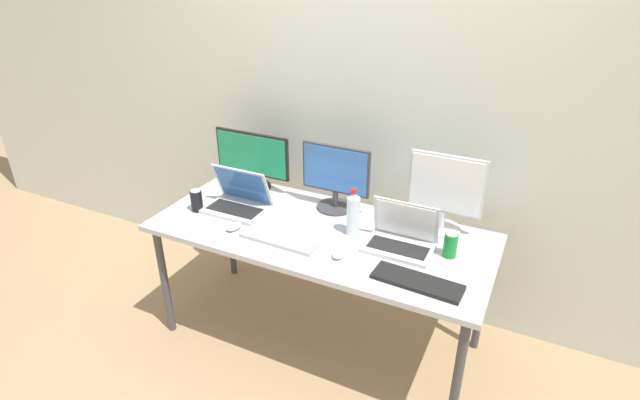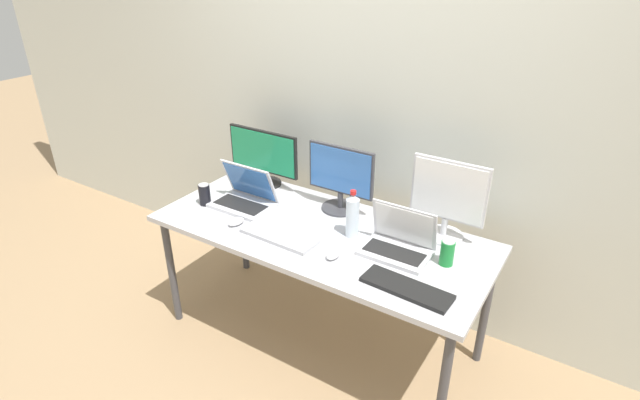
{
  "view_description": "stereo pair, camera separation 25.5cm",
  "coord_description": "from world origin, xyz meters",
  "px_view_note": "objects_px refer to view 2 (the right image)",
  "views": [
    {
      "loc": [
        0.99,
        -2.04,
        2.09
      ],
      "look_at": [
        0.0,
        0.0,
        0.92
      ],
      "focal_mm": 28.0,
      "sensor_mm": 36.0,
      "label": 1
    },
    {
      "loc": [
        1.22,
        -1.92,
        2.09
      ],
      "look_at": [
        0.0,
        0.0,
        0.92
      ],
      "focal_mm": 28.0,
      "sensor_mm": 36.0,
      "label": 2
    }
  ],
  "objects_px": {
    "keyboard_main": "(279,236)",
    "monitor_right": "(448,198)",
    "monitor_center": "(341,177)",
    "keyboard_aux": "(406,288)",
    "mouse_by_keyboard": "(334,254)",
    "soda_can_near_keyboard": "(447,253)",
    "work_desk": "(320,240)",
    "mouse_by_laptop": "(236,222)",
    "soda_can_by_laptop": "(205,194)",
    "laptop_secondary": "(399,242)",
    "laptop_silver": "(245,196)",
    "water_bottle": "(352,215)",
    "monitor_left": "(263,156)"
  },
  "relations": [
    {
      "from": "mouse_by_keyboard",
      "to": "soda_can_near_keyboard",
      "type": "height_order",
      "value": "soda_can_near_keyboard"
    },
    {
      "from": "keyboard_main",
      "to": "mouse_by_laptop",
      "type": "relative_size",
      "value": 4.23
    },
    {
      "from": "monitor_right",
      "to": "monitor_center",
      "type": "bearing_deg",
      "value": -177.55
    },
    {
      "from": "monitor_left",
      "to": "monitor_center",
      "type": "height_order",
      "value": "monitor_center"
    },
    {
      "from": "monitor_left",
      "to": "mouse_by_laptop",
      "type": "bearing_deg",
      "value": -69.13
    },
    {
      "from": "monitor_left",
      "to": "mouse_by_keyboard",
      "type": "relative_size",
      "value": 4.73
    },
    {
      "from": "laptop_silver",
      "to": "monitor_left",
      "type": "bearing_deg",
      "value": 105.87
    },
    {
      "from": "keyboard_main",
      "to": "keyboard_aux",
      "type": "height_order",
      "value": "same"
    },
    {
      "from": "keyboard_main",
      "to": "water_bottle",
      "type": "distance_m",
      "value": 0.39
    },
    {
      "from": "monitor_center",
      "to": "keyboard_aux",
      "type": "relative_size",
      "value": 0.99
    },
    {
      "from": "monitor_right",
      "to": "keyboard_aux",
      "type": "bearing_deg",
      "value": -87.46
    },
    {
      "from": "laptop_secondary",
      "to": "keyboard_aux",
      "type": "distance_m",
      "value": 0.31
    },
    {
      "from": "monitor_center",
      "to": "monitor_right",
      "type": "distance_m",
      "value": 0.6
    },
    {
      "from": "soda_can_by_laptop",
      "to": "monitor_right",
      "type": "bearing_deg",
      "value": 16.96
    },
    {
      "from": "mouse_by_keyboard",
      "to": "water_bottle",
      "type": "bearing_deg",
      "value": 92.22
    },
    {
      "from": "work_desk",
      "to": "mouse_by_laptop",
      "type": "xyz_separation_m",
      "value": [
        -0.41,
        -0.19,
        0.08
      ]
    },
    {
      "from": "keyboard_aux",
      "to": "soda_can_near_keyboard",
      "type": "xyz_separation_m",
      "value": [
        0.08,
        0.29,
        0.05
      ]
    },
    {
      "from": "monitor_right",
      "to": "laptop_silver",
      "type": "height_order",
      "value": "monitor_right"
    },
    {
      "from": "work_desk",
      "to": "keyboard_aux",
      "type": "xyz_separation_m",
      "value": [
        0.59,
        -0.23,
        0.07
      ]
    },
    {
      "from": "laptop_silver",
      "to": "keyboard_aux",
      "type": "relative_size",
      "value": 0.86
    },
    {
      "from": "monitor_center",
      "to": "water_bottle",
      "type": "xyz_separation_m",
      "value": [
        0.2,
        -0.22,
        -0.08
      ]
    },
    {
      "from": "keyboard_aux",
      "to": "water_bottle",
      "type": "height_order",
      "value": "water_bottle"
    },
    {
      "from": "work_desk",
      "to": "keyboard_aux",
      "type": "distance_m",
      "value": 0.64
    },
    {
      "from": "monitor_center",
      "to": "water_bottle",
      "type": "distance_m",
      "value": 0.31
    },
    {
      "from": "soda_can_near_keyboard",
      "to": "soda_can_by_laptop",
      "type": "bearing_deg",
      "value": -173.48
    },
    {
      "from": "laptop_silver",
      "to": "laptop_secondary",
      "type": "relative_size",
      "value": 1.04
    },
    {
      "from": "monitor_center",
      "to": "soda_can_near_keyboard",
      "type": "height_order",
      "value": "monitor_center"
    },
    {
      "from": "mouse_by_keyboard",
      "to": "keyboard_aux",
      "type": "bearing_deg",
      "value": -11.08
    },
    {
      "from": "keyboard_main",
      "to": "water_bottle",
      "type": "height_order",
      "value": "water_bottle"
    },
    {
      "from": "monitor_center",
      "to": "soda_can_near_keyboard",
      "type": "distance_m",
      "value": 0.75
    },
    {
      "from": "laptop_secondary",
      "to": "laptop_silver",
      "type": "bearing_deg",
      "value": -178.85
    },
    {
      "from": "laptop_secondary",
      "to": "keyboard_aux",
      "type": "xyz_separation_m",
      "value": [
        0.16,
        -0.26,
        -0.04
      ]
    },
    {
      "from": "laptop_silver",
      "to": "mouse_by_keyboard",
      "type": "distance_m",
      "value": 0.74
    },
    {
      "from": "work_desk",
      "to": "water_bottle",
      "type": "xyz_separation_m",
      "value": [
        0.17,
        0.04,
        0.18
      ]
    },
    {
      "from": "laptop_secondary",
      "to": "mouse_by_keyboard",
      "type": "bearing_deg",
      "value": -138.77
    },
    {
      "from": "monitor_center",
      "to": "laptop_silver",
      "type": "bearing_deg",
      "value": -152.92
    },
    {
      "from": "mouse_by_keyboard",
      "to": "soda_can_by_laptop",
      "type": "bearing_deg",
      "value": 171.72
    },
    {
      "from": "monitor_center",
      "to": "laptop_silver",
      "type": "relative_size",
      "value": 1.15
    },
    {
      "from": "monitor_center",
      "to": "mouse_by_laptop",
      "type": "relative_size",
      "value": 4.1
    },
    {
      "from": "laptop_silver",
      "to": "mouse_by_laptop",
      "type": "distance_m",
      "value": 0.23
    },
    {
      "from": "monitor_center",
      "to": "monitor_right",
      "type": "height_order",
      "value": "monitor_right"
    },
    {
      "from": "monitor_center",
      "to": "laptop_secondary",
      "type": "bearing_deg",
      "value": -26.32
    },
    {
      "from": "mouse_by_laptop",
      "to": "soda_can_by_laptop",
      "type": "bearing_deg",
      "value": 175.55
    },
    {
      "from": "keyboard_main",
      "to": "monitor_right",
      "type": "bearing_deg",
      "value": 34.89
    },
    {
      "from": "monitor_right",
      "to": "keyboard_aux",
      "type": "xyz_separation_m",
      "value": [
        0.02,
        -0.52,
        -0.21
      ]
    },
    {
      "from": "monitor_center",
      "to": "laptop_secondary",
      "type": "relative_size",
      "value": 1.21
    },
    {
      "from": "soda_can_near_keyboard",
      "to": "water_bottle",
      "type": "bearing_deg",
      "value": -178.73
    },
    {
      "from": "work_desk",
      "to": "monitor_right",
      "type": "relative_size",
      "value": 4.28
    },
    {
      "from": "mouse_by_keyboard",
      "to": "soda_can_near_keyboard",
      "type": "distance_m",
      "value": 0.53
    },
    {
      "from": "monitor_center",
      "to": "monitor_right",
      "type": "relative_size",
      "value": 0.95
    }
  ]
}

